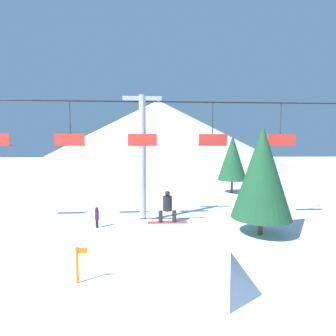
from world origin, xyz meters
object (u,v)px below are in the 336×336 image
snow_ramp (176,258)px  snowboarder (167,207)px  distant_skier (97,216)px  pine_tree_near (262,172)px  trail_marker (78,264)px

snow_ramp → snowboarder: snowboarder is taller
snowboarder → distant_skier: bearing=124.8°
snow_ramp → distant_skier: size_ratio=2.83×
snowboarder → pine_tree_near: pine_tree_near is taller
snow_ramp → pine_tree_near: pine_tree_near is taller
snow_ramp → snowboarder: (-0.24, 1.07, 1.53)m
snowboarder → snow_ramp: bearing=-77.6°
pine_tree_near → distant_skier: pine_tree_near is taller
snow_ramp → trail_marker: bearing=175.4°
trail_marker → distant_skier: size_ratio=1.05×
snowboarder → pine_tree_near: size_ratio=0.26×
pine_tree_near → distant_skier: size_ratio=4.79×
pine_tree_near → snow_ramp: bearing=-136.0°
snow_ramp → distant_skier: (-4.08, 6.60, -0.27)m
pine_tree_near → trail_marker: pine_tree_near is taller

